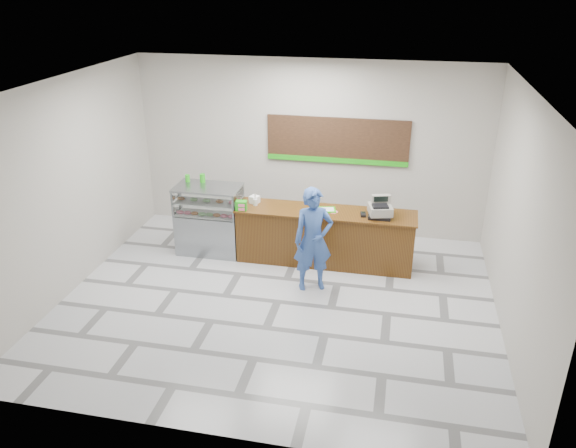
% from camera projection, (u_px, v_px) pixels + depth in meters
% --- Properties ---
extents(floor, '(7.00, 7.00, 0.00)m').
position_uv_depth(floor, '(277.00, 302.00, 9.24)').
color(floor, silver).
rests_on(floor, ground).
extents(back_wall, '(7.00, 0.00, 7.00)m').
position_uv_depth(back_wall, '(310.00, 148.00, 11.20)').
color(back_wall, '#BAB4AB').
rests_on(back_wall, floor).
extents(ceiling, '(7.00, 7.00, 0.00)m').
position_uv_depth(ceiling, '(275.00, 87.00, 7.80)').
color(ceiling, silver).
rests_on(ceiling, back_wall).
extents(sales_counter, '(3.26, 0.76, 1.03)m').
position_uv_depth(sales_counter, '(325.00, 237.00, 10.31)').
color(sales_counter, '#5D3510').
rests_on(sales_counter, floor).
extents(display_case, '(1.22, 0.72, 1.33)m').
position_uv_depth(display_case, '(210.00, 219.00, 10.66)').
color(display_case, gray).
rests_on(display_case, floor).
extents(menu_board, '(2.80, 0.06, 0.90)m').
position_uv_depth(menu_board, '(337.00, 141.00, 10.99)').
color(menu_board, black).
rests_on(menu_board, back_wall).
extents(cash_register, '(0.47, 0.49, 0.37)m').
position_uv_depth(cash_register, '(380.00, 209.00, 9.81)').
color(cash_register, black).
rests_on(cash_register, sales_counter).
extents(card_terminal, '(0.11, 0.19, 0.04)m').
position_uv_depth(card_terminal, '(363.00, 214.00, 9.90)').
color(card_terminal, black).
rests_on(card_terminal, sales_counter).
extents(serving_tray, '(0.42, 0.34, 0.02)m').
position_uv_depth(serving_tray, '(325.00, 210.00, 10.12)').
color(serving_tray, '#2AB30D').
rests_on(serving_tray, sales_counter).
extents(napkin_box, '(0.20, 0.20, 0.13)m').
position_uv_depth(napkin_box, '(255.00, 200.00, 10.43)').
color(napkin_box, white).
rests_on(napkin_box, sales_counter).
extents(straw_cup, '(0.08, 0.08, 0.12)m').
position_uv_depth(straw_cup, '(255.00, 202.00, 10.32)').
color(straw_cup, silver).
rests_on(straw_cup, sales_counter).
extents(promo_box, '(0.21, 0.15, 0.18)m').
position_uv_depth(promo_box, '(241.00, 206.00, 10.10)').
color(promo_box, '#21AE16').
rests_on(promo_box, sales_counter).
extents(donut_decal, '(0.16, 0.16, 0.00)m').
position_uv_depth(donut_decal, '(333.00, 212.00, 10.06)').
color(donut_decal, pink).
rests_on(donut_decal, sales_counter).
extents(green_cup_left, '(0.09, 0.09, 0.14)m').
position_uv_depth(green_cup_left, '(188.00, 178.00, 10.61)').
color(green_cup_left, '#21AE16').
rests_on(green_cup_left, display_case).
extents(green_cup_right, '(0.10, 0.10, 0.16)m').
position_uv_depth(green_cup_right, '(202.00, 178.00, 10.58)').
color(green_cup_right, '#21AE16').
rests_on(green_cup_right, display_case).
extents(customer, '(0.77, 0.64, 1.80)m').
position_uv_depth(customer, '(313.00, 240.00, 9.31)').
color(customer, '#3658A5').
rests_on(customer, floor).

